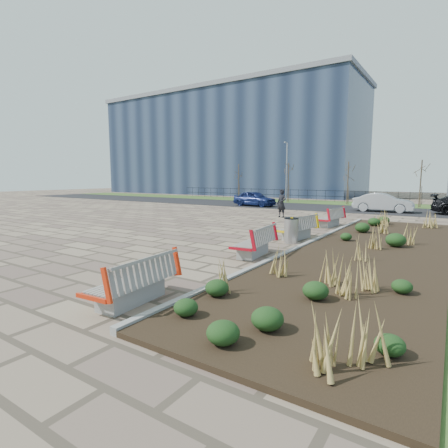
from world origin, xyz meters
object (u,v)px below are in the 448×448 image
Objects in this scene: bench_a at (131,280)px; litter_bin at (291,231)px; bench_d at (329,217)px; pedestrian at (282,203)px; bench_b at (253,241)px; car_blue at (255,199)px; lamp_west at (287,173)px; bench_c at (297,227)px; car_silver at (383,202)px.

bench_a is 2.13× the size of litter_bin.
bench_a is 13.63m from bench_d.
pedestrian reaches higher than bench_d.
litter_bin is (0.14, 2.87, -0.01)m from bench_b.
bench_d is 0.53× the size of car_blue.
lamp_west is (-9.14, 20.65, 2.55)m from litter_bin.
bench_b is 3.85m from bench_c.
car_silver is (1.05, 14.47, 0.21)m from bench_c.
bench_a is 9.08m from bench_c.
car_silver is at bearing -80.26° from car_blue.
car_silver is at bearing 80.55° from bench_b.
car_blue is (-9.46, 13.75, 0.19)m from bench_c.
lamp_west is at bearing 128.26° from pedestrian.
litter_bin is (0.14, -0.97, -0.01)m from bench_c.
pedestrian is at bearing 126.68° from bench_c.
car_silver is (1.05, 18.31, 0.21)m from bench_b.
pedestrian reaches higher than bench_a.
pedestrian reaches higher than car_silver.
litter_bin is at bearing 173.50° from car_silver.
bench_b is at bearing 173.59° from car_silver.
car_blue is at bearing -94.48° from lamp_west.
bench_b is 0.35× the size of lamp_west.
bench_d reaches higher than litter_bin.
car_blue reaches higher than bench_a.
car_silver is (10.51, 0.72, 0.02)m from car_blue.
car_blue reaches higher than bench_c.
pedestrian is at bearing 154.01° from bench_d.
bench_a reaches higher than litter_bin.
car_silver is at bearing 90.76° from bench_d.
bench_d is 1.15× the size of pedestrian.
lamp_west reaches higher than bench_b.
car_silver reaches higher than bench_a.
bench_c is at bearing 172.73° from car_silver.
bench_a is 0.35× the size of lamp_west.
bench_c is at bearing -139.64° from car_blue.
lamp_west is (0.46, 5.93, 2.35)m from car_blue.
bench_c and bench_d have the same top height.
bench_c is 0.98m from litter_bin.
bench_b is 2.88m from litter_bin.
bench_c is 2.13× the size of litter_bin.
bench_b is at bearing -92.75° from litter_bin.
bench_a and bench_d have the same top height.
bench_c is 14.51m from car_silver.
car_blue is (-5.62, 6.73, -0.23)m from pedestrian.
pedestrian is 0.47× the size of car_blue.
bench_d is at bearing 85.59° from bench_a.
car_blue is (-9.46, 22.83, 0.19)m from bench_a.
pedestrian is (-3.85, 10.87, 0.42)m from bench_b.
bench_d is (0.00, 4.54, 0.00)m from bench_c.
bench_d is at bearing -16.66° from pedestrian.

